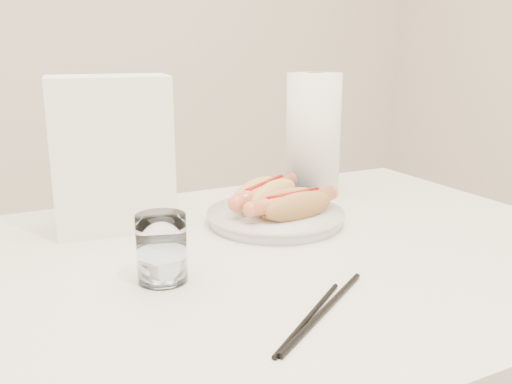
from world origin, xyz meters
name	(u,v)px	position (x,y,z in m)	size (l,w,h in m)	color
table	(245,291)	(0.00, 0.00, 0.69)	(1.20, 0.80, 0.75)	white
plate	(276,218)	(0.12, 0.12, 0.76)	(0.24, 0.24, 0.02)	silver
hotdog_left	(265,195)	(0.12, 0.16, 0.80)	(0.18, 0.15, 0.05)	#E4B85B
hotdog_right	(293,205)	(0.13, 0.08, 0.79)	(0.18, 0.09, 0.05)	tan
water_glass	(162,248)	(-0.14, -0.03, 0.80)	(0.07, 0.07, 0.09)	white
chopstick_near	(309,317)	(-0.02, -0.22, 0.75)	(0.01, 0.01, 0.20)	black
chopstick_far	(324,310)	(0.00, -0.21, 0.75)	(0.01, 0.01, 0.24)	black
napkin_box	(112,154)	(-0.14, 0.23, 0.88)	(0.20, 0.11, 0.27)	white
navy_napkin	(278,205)	(0.18, 0.21, 0.75)	(0.14, 0.14, 0.01)	#111237
paper_towel_roll	(313,135)	(0.29, 0.27, 0.88)	(0.11, 0.11, 0.26)	white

